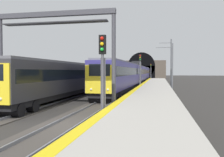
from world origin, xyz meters
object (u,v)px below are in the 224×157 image
at_px(train_main_approaching, 136,74).
at_px(railway_signal_mid, 140,68).
at_px(overhead_signal_gantry, 54,36).
at_px(train_adjacent_platform, 106,75).
at_px(railway_signal_near, 103,70).
at_px(catenary_mast_near, 171,64).
at_px(railway_signal_far, 151,70).
at_px(catenary_mast_far, 172,67).

relative_size(train_main_approaching, railway_signal_mid, 10.34).
bearing_deg(overhead_signal_gantry, train_adjacent_platform, 5.13).
bearing_deg(railway_signal_near, overhead_signal_gantry, -125.98).
height_order(train_main_approaching, catenary_mast_near, catenary_mast_near).
height_order(overhead_signal_gantry, catenary_mast_near, catenary_mast_near).
bearing_deg(overhead_signal_gantry, railway_signal_far, -3.63).
distance_m(catenary_mast_near, catenary_mast_far, 4.16).
distance_m(railway_signal_mid, catenary_mast_near, 5.23).
xyz_separation_m(railway_signal_mid, catenary_mast_near, (1.80, -4.84, 0.80)).
bearing_deg(overhead_signal_gantry, railway_signal_near, -125.98).
bearing_deg(train_main_approaching, overhead_signal_gantry, -3.08).
distance_m(train_main_approaching, railway_signal_near, 36.39).
xyz_separation_m(railway_signal_mid, overhead_signal_gantry, (-22.27, 4.31, 2.05)).
height_order(train_main_approaching, overhead_signal_gantry, overhead_signal_gantry).
height_order(railway_signal_near, railway_signal_mid, railway_signal_mid).
bearing_deg(railway_signal_near, catenary_mast_far, 168.20).
distance_m(train_main_approaching, railway_signal_mid, 11.14).
distance_m(railway_signal_near, railway_signal_mid, 25.40).
height_order(railway_signal_near, catenary_mast_near, catenary_mast_near).
bearing_deg(train_adjacent_platform, railway_signal_mid, 50.85).
xyz_separation_m(overhead_signal_gantry, catenary_mast_near, (24.07, -9.16, -1.25)).
xyz_separation_m(train_adjacent_platform, railway_signal_mid, (-5.57, -6.81, 1.16)).
relative_size(train_adjacent_platform, railway_signal_far, 11.09).
xyz_separation_m(train_main_approaching, train_adjacent_platform, (-5.38, 4.99, -0.13)).
xyz_separation_m(train_adjacent_platform, railway_signal_far, (40.19, -6.81, 1.16)).
height_order(railway_signal_far, overhead_signal_gantry, overhead_signal_gantry).
distance_m(railway_signal_mid, overhead_signal_gantry, 22.77).
xyz_separation_m(railway_signal_near, railway_signal_far, (71.15, 0.00, 0.39)).
distance_m(railway_signal_near, catenary_mast_near, 27.65).
relative_size(train_main_approaching, catenary_mast_far, 8.31).
height_order(train_adjacent_platform, railway_signal_far, railway_signal_far).
relative_size(railway_signal_mid, catenary_mast_near, 0.69).
xyz_separation_m(overhead_signal_gantry, catenary_mast_far, (19.95, -9.13, -1.81)).
distance_m(railway_signal_mid, catenary_mast_far, 5.36).
bearing_deg(catenary_mast_far, railway_signal_near, 168.20).
bearing_deg(railway_signal_far, train_adjacent_platform, -9.62).
height_order(train_main_approaching, railway_signal_far, railway_signal_far).
height_order(train_adjacent_platform, railway_signal_mid, railway_signal_mid).
relative_size(train_main_approaching, catenary_mast_near, 7.15).
distance_m(railway_signal_near, railway_signal_far, 71.15).
height_order(railway_signal_mid, catenary_mast_far, catenary_mast_far).
distance_m(railway_signal_near, overhead_signal_gantry, 5.86).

